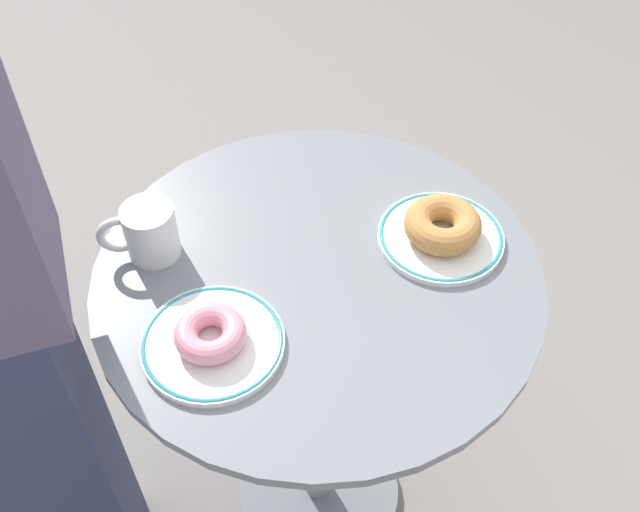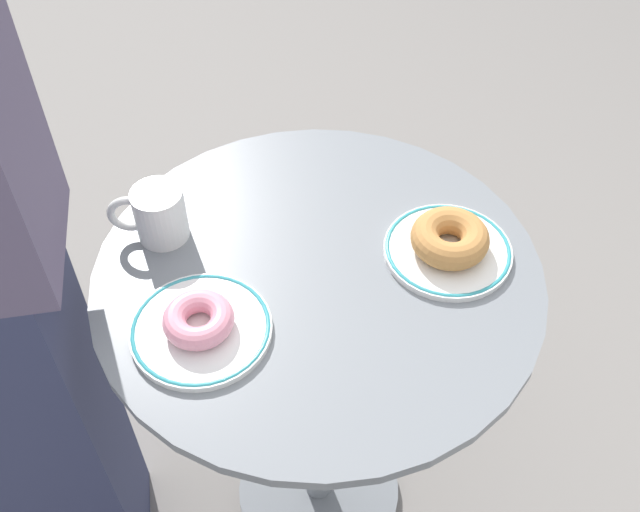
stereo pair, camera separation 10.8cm
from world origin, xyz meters
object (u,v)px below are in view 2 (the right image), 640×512
donut_old_fashioned (450,238)px  plate_right (448,250)px  coffee_mug (157,214)px  donut_pink_frosted (198,320)px  plate_left (201,329)px  cafe_table (318,361)px

donut_old_fashioned → plate_right: bearing=0.0°
donut_old_fashioned → coffee_mug: coffee_mug is taller
coffee_mug → donut_pink_frosted: bearing=-91.0°
plate_right → coffee_mug: coffee_mug is taller
donut_pink_frosted → donut_old_fashioned: size_ratio=0.84×
plate_left → donut_pink_frosted: bearing=170.6°
plate_right → coffee_mug: (-0.38, 0.22, 0.04)m
donut_pink_frosted → donut_old_fashioned: (0.39, -0.01, 0.00)m
donut_old_fashioned → coffee_mug: size_ratio=1.02×
plate_right → donut_pink_frosted: size_ratio=1.98×
plate_left → plate_right: size_ratio=1.01×
cafe_table → plate_right: size_ratio=3.86×
plate_right → donut_pink_frosted: donut_pink_frosted is taller
donut_old_fashioned → coffee_mug: 0.44m
plate_left → plate_right: (0.39, -0.01, -0.00)m
plate_right → donut_old_fashioned: 0.03m
donut_pink_frosted → donut_old_fashioned: 0.39m
plate_left → coffee_mug: coffee_mug is taller
plate_left → coffee_mug: 0.21m
cafe_table → plate_left: (-0.19, -0.04, 0.24)m
cafe_table → donut_pink_frosted: (-0.19, -0.04, 0.26)m
donut_old_fashioned → plate_left: bearing=178.3°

